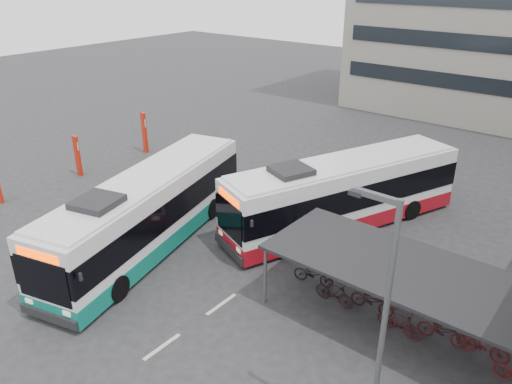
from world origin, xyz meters
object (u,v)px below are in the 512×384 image
Objects in this scene: pedestrian at (164,186)px; lamp_post at (381,317)px; bus_main at (343,194)px; bus_teal at (149,212)px.

lamp_post reaches higher than pedestrian.
bus_main is at bearing -69.54° from pedestrian.
pedestrian is 0.26× the size of lamp_post.
pedestrian is (-3.00, 3.48, -0.78)m from bus_teal.
bus_main is at bearing 36.09° from bus_teal.
bus_main is 9.67m from pedestrian.
pedestrian is at bearing 157.34° from lamp_post.
bus_teal is 6.79× the size of pedestrian.
pedestrian is 17.40m from lamp_post.
pedestrian is at bearing 115.87° from bus_teal.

